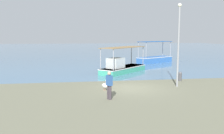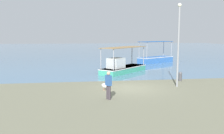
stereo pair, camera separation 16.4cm
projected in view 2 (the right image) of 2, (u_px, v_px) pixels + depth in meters
name	position (u px, v px, depth m)	size (l,w,h in m)	color
ground	(131.00, 88.00, 18.12)	(120.00, 120.00, 0.00)	#6C6C56
harbor_water	(92.00, 49.00, 65.25)	(110.00, 90.00, 0.00)	#507698
fishing_boat_outer	(122.00, 67.00, 25.42)	(5.58, 5.65, 2.61)	teal
fishing_boat_far_left	(156.00, 58.00, 34.64)	(5.69, 4.35, 2.93)	#3368AF
pelican	(104.00, 85.00, 17.26)	(0.50, 0.75, 0.80)	#E0997A
lamp_post	(178.00, 41.00, 18.21)	(0.28, 0.28, 6.11)	gray
mooring_bollard	(180.00, 76.00, 20.89)	(0.31, 0.31, 0.78)	#47474C
fisherman_standing	(108.00, 85.00, 14.86)	(0.39, 0.46, 1.69)	#3E363C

